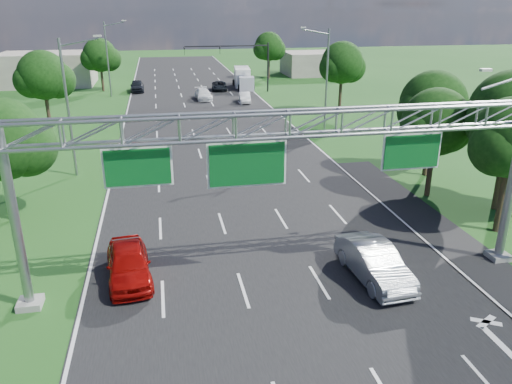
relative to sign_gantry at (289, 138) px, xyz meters
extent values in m
plane|color=#1A4C16|center=(-0.33, 18.00, -6.89)|extent=(220.00, 220.00, 0.00)
cube|color=black|center=(-0.33, 18.00, -6.89)|extent=(18.00, 180.00, 0.02)
cube|color=black|center=(9.87, 2.00, -6.89)|extent=(3.00, 30.00, 0.02)
cube|color=gray|center=(11.17, 0.00, -6.74)|extent=(1.00, 1.00, 0.30)
cylinder|color=gray|center=(11.17, 0.00, -2.89)|extent=(0.44, 0.44, 8.00)
cube|color=gray|center=(-11.33, 0.00, -6.74)|extent=(1.00, 1.00, 0.30)
cylinder|color=gray|center=(-11.33, 0.00, -2.89)|extent=(0.40, 0.40, 8.00)
cylinder|color=gray|center=(9.97, 0.00, 2.11)|extent=(2.54, 0.12, 0.79)
cube|color=beige|center=(8.77, 0.00, 2.61)|extent=(0.50, 0.22, 0.12)
cube|color=white|center=(-6.33, -0.02, -0.89)|extent=(2.80, 0.05, 1.70)
cube|color=#0A531E|center=(-6.33, -0.08, -0.89)|extent=(2.62, 0.05, 1.52)
cube|color=white|center=(-1.83, -0.02, -1.04)|extent=(3.40, 0.05, 2.00)
cube|color=#0A531E|center=(-1.83, -0.08, -1.04)|extent=(3.22, 0.05, 1.82)
cube|color=white|center=(5.67, -0.02, -0.89)|extent=(2.80, 0.05, 1.70)
cube|color=#0A531E|center=(5.67, -0.08, -0.89)|extent=(2.62, 0.05, 1.52)
cylinder|color=black|center=(10.67, 53.00, -3.39)|extent=(0.24, 0.24, 7.00)
cylinder|color=black|center=(4.67, 53.00, -0.29)|extent=(12.00, 0.18, 0.18)
imported|color=black|center=(-1.33, 53.00, -0.84)|extent=(0.18, 0.22, 1.10)
imported|color=black|center=(3.67, 53.00, -0.84)|extent=(0.18, 0.22, 1.10)
imported|color=black|center=(8.67, 53.00, -0.84)|extent=(0.18, 0.22, 1.10)
cylinder|color=gray|center=(-11.83, 18.00, -1.89)|extent=(0.20, 0.20, 10.00)
cylinder|color=gray|center=(-10.53, 18.00, 2.81)|extent=(2.78, 0.12, 0.60)
cube|color=beige|center=(-9.23, 18.00, 3.21)|extent=(0.55, 0.22, 0.12)
cylinder|color=gray|center=(-11.83, 53.00, -1.89)|extent=(0.20, 0.20, 10.00)
cylinder|color=gray|center=(-10.53, 53.00, 2.81)|extent=(2.78, 0.12, 0.60)
cube|color=beige|center=(-9.23, 53.00, 3.21)|extent=(0.55, 0.22, 0.12)
cylinder|color=gray|center=(11.17, 28.00, -1.89)|extent=(0.20, 0.20, 10.00)
cylinder|color=gray|center=(9.87, 28.00, 2.81)|extent=(2.78, 0.12, 0.60)
cube|color=beige|center=(8.57, 28.00, 3.21)|extent=(0.55, 0.22, 0.12)
cylinder|color=#2D2116|center=(13.17, 3.00, -5.02)|extent=(0.36, 0.36, 3.74)
sphere|color=black|center=(12.18, 2.70, -1.83)|extent=(3.08, 3.08, 3.08)
cylinder|color=#2D2116|center=(15.17, 6.00, -4.80)|extent=(0.36, 0.36, 4.18)
sphere|color=black|center=(15.17, 6.00, -0.71)|extent=(5.00, 5.00, 5.00)
sphere|color=black|center=(14.04, 5.70, -1.21)|extent=(3.50, 3.50, 3.50)
cylinder|color=#2D2116|center=(12.17, 9.00, -5.24)|extent=(0.36, 0.36, 3.30)
sphere|color=black|center=(12.17, 9.00, -1.83)|extent=(4.40, 4.40, 4.40)
sphere|color=black|center=(13.27, 9.40, -2.38)|extent=(3.30, 3.30, 3.30)
sphere|color=black|center=(11.18, 8.70, -2.27)|extent=(3.08, 3.08, 3.08)
cylinder|color=#2D2116|center=(14.17, 13.00, -5.13)|extent=(0.36, 0.36, 3.52)
sphere|color=black|center=(14.17, 13.00, -1.45)|extent=(4.80, 4.80, 4.80)
sphere|color=black|center=(15.37, 13.40, -2.05)|extent=(3.60, 3.60, 3.60)
sphere|color=black|center=(13.09, 12.70, -1.93)|extent=(3.36, 3.36, 3.36)
cylinder|color=#2D2116|center=(-14.33, 10.00, -5.35)|extent=(0.36, 0.36, 3.08)
sphere|color=black|center=(-14.33, 10.00, -1.89)|extent=(4.80, 4.80, 4.80)
sphere|color=black|center=(-13.13, 10.40, -2.49)|extent=(3.60, 3.60, 3.60)
cylinder|color=#2D2116|center=(-16.33, 33.00, -5.02)|extent=(0.36, 0.36, 3.74)
sphere|color=black|center=(-16.33, 33.00, -1.23)|extent=(4.80, 4.80, 4.80)
sphere|color=black|center=(-15.13, 33.40, -1.83)|extent=(3.60, 3.60, 3.60)
sphere|color=black|center=(-17.41, 32.70, -1.71)|extent=(3.36, 3.36, 3.36)
cylinder|color=#2D2116|center=(-13.33, 58.00, -5.24)|extent=(0.36, 0.36, 3.30)
sphere|color=black|center=(-13.33, 58.00, -1.67)|extent=(4.80, 4.80, 4.80)
sphere|color=black|center=(-12.13, 58.40, -2.27)|extent=(3.60, 3.60, 3.60)
sphere|color=black|center=(-14.41, 57.70, -2.15)|extent=(3.36, 3.36, 3.36)
cylinder|color=#2D2116|center=(15.67, 36.00, -4.91)|extent=(0.36, 0.36, 3.96)
sphere|color=black|center=(15.67, 36.00, -1.01)|extent=(4.80, 4.80, 4.80)
sphere|color=black|center=(16.87, 36.40, -1.61)|extent=(3.60, 3.60, 3.60)
sphere|color=black|center=(14.59, 35.70, -1.49)|extent=(3.36, 3.36, 3.36)
cylinder|color=#2D2116|center=(13.67, 66.00, -5.13)|extent=(0.36, 0.36, 3.52)
sphere|color=black|center=(13.67, 66.00, -1.45)|extent=(4.80, 4.80, 4.80)
sphere|color=black|center=(14.87, 66.40, -2.05)|extent=(3.60, 3.60, 3.60)
sphere|color=black|center=(12.59, 65.70, -1.93)|extent=(3.36, 3.36, 3.36)
cube|color=gray|center=(-22.33, 66.00, -4.39)|extent=(14.00, 10.00, 5.00)
cube|color=gray|center=(23.67, 70.00, -4.89)|extent=(12.00, 9.00, 4.00)
imported|color=#930906|center=(-7.23, 1.51, -6.06)|extent=(2.45, 5.05, 1.66)
imported|color=#A2A8AD|center=(4.08, -0.63, -6.03)|extent=(2.22, 5.34, 1.72)
imported|color=white|center=(0.67, 48.20, -6.18)|extent=(2.22, 4.98, 1.42)
imported|color=black|center=(3.75, 55.42, -6.24)|extent=(2.60, 4.89, 1.31)
imported|color=black|center=(-8.33, 56.61, -6.06)|extent=(2.08, 4.91, 1.66)
imported|color=white|center=(5.83, 45.07, -6.25)|extent=(1.76, 4.04, 1.29)
cube|color=white|center=(7.67, 58.06, -5.34)|extent=(2.84, 5.84, 2.82)
cube|color=silver|center=(7.67, 54.11, -5.86)|extent=(2.37, 2.28, 2.07)
cylinder|color=black|center=(6.64, 54.30, -6.42)|extent=(0.33, 0.94, 0.94)
cylinder|color=black|center=(8.70, 54.30, -6.42)|extent=(0.33, 0.94, 0.94)
cylinder|color=black|center=(6.64, 59.94, -6.42)|extent=(0.33, 0.94, 0.94)
cylinder|color=black|center=(8.70, 59.94, -6.42)|extent=(0.33, 0.94, 0.94)
camera|label=1|loc=(-5.31, -19.85, 5.30)|focal=35.00mm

